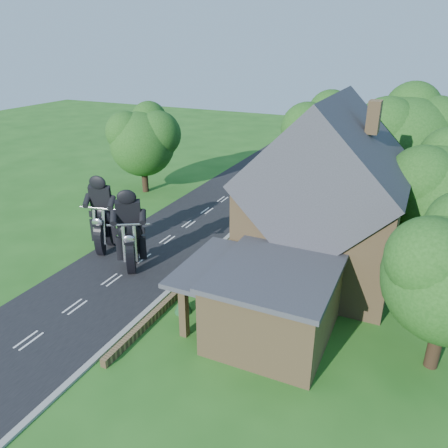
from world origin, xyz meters
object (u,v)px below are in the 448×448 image
at_px(garden_wall, 217,255).
at_px(house, 325,203).
at_px(motorcycle_lead, 133,257).
at_px(annex, 271,301).
at_px(motorcycle_follow, 106,240).

xyz_separation_m(garden_wall, house, (6.19, 1.00, 4.14)).
bearing_deg(motorcycle_lead, house, 173.29).
height_order(annex, motorcycle_follow, annex).
bearing_deg(annex, motorcycle_lead, 165.51).
height_order(house, motorcycle_lead, house).
relative_size(annex, motorcycle_follow, 4.26).
xyz_separation_m(house, motorcycle_follow, (-13.20, -3.09, -3.57)).
relative_size(house, motorcycle_follow, 6.19).
xyz_separation_m(garden_wall, motorcycle_lead, (-4.00, -3.33, 0.56)).
xyz_separation_m(house, motorcycle_lead, (-10.19, -4.33, -3.59)).
xyz_separation_m(motorcycle_lead, motorcycle_follow, (-3.01, 1.24, 0.01)).
xyz_separation_m(annex, motorcycle_lead, (-9.56, 2.47, -1.01)).
xyz_separation_m(annex, motorcycle_follow, (-12.57, 3.71, -1.00)).
height_order(garden_wall, motorcycle_lead, motorcycle_lead).
relative_size(garden_wall, house, 2.15).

